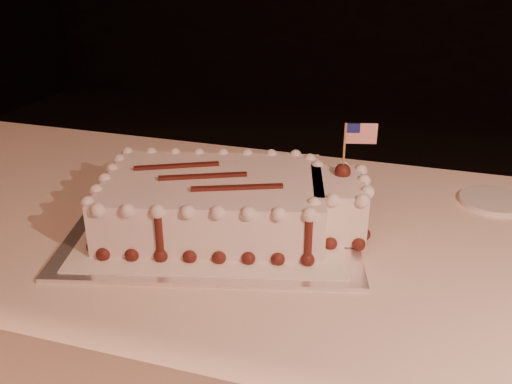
% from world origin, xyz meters
% --- Properties ---
extents(cake_board, '(0.60, 0.51, 0.01)m').
position_xyz_m(cake_board, '(-0.29, 0.57, 0.75)').
color(cake_board, white).
rests_on(cake_board, banquet_table).
extents(doily, '(0.54, 0.46, 0.00)m').
position_xyz_m(doily, '(-0.29, 0.57, 0.76)').
color(doily, white).
rests_on(doily, cake_board).
extents(sheet_cake, '(0.51, 0.36, 0.20)m').
position_xyz_m(sheet_cake, '(-0.26, 0.57, 0.81)').
color(sheet_cake, white).
rests_on(sheet_cake, doily).
extents(side_plate, '(0.13, 0.13, 0.01)m').
position_xyz_m(side_plate, '(0.21, 0.84, 0.76)').
color(side_plate, white).
rests_on(side_plate, banquet_table).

